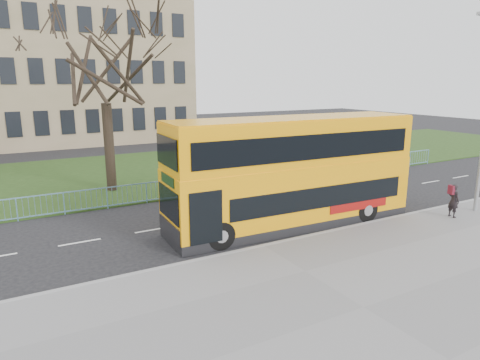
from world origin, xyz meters
name	(u,v)px	position (x,y,z in m)	size (l,w,h in m)	color
ground	(243,236)	(0.00, 0.00, 0.00)	(120.00, 120.00, 0.00)	black
pavement	(363,309)	(0.00, -6.75, 0.06)	(80.00, 10.50, 0.12)	slate
kerb	(263,247)	(0.00, -1.55, 0.07)	(80.00, 0.20, 0.14)	gray
grass_verge	(142,172)	(0.00, 14.30, 0.04)	(80.00, 15.40, 0.08)	#1D3312
guard_railing	(183,188)	(0.00, 6.60, 0.55)	(40.00, 0.12, 1.10)	#70A7C8
bare_tree	(105,86)	(-3.00, 10.00, 5.95)	(8.22, 8.22, 11.74)	black
civic_building	(30,72)	(-5.00, 35.00, 7.00)	(30.00, 15.00, 14.00)	#7F7151
yellow_bus	(293,169)	(2.56, 0.17, 2.50)	(11.21, 3.08, 4.66)	#F59E0A
pedestrian	(454,201)	(9.43, -2.83, 0.89)	(0.56, 0.37, 1.54)	black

